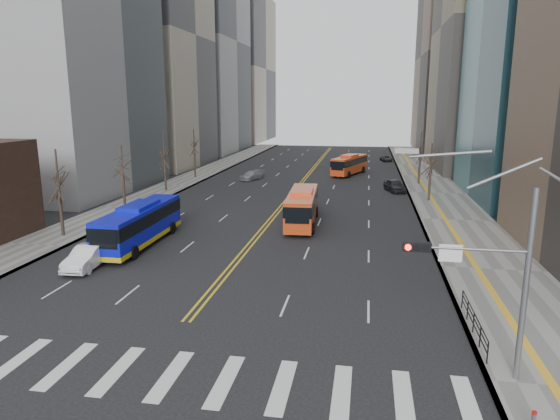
% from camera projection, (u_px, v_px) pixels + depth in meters
% --- Properties ---
extents(ground, '(220.00, 220.00, 0.00)m').
position_uv_depth(ground, '(144.00, 373.00, 20.93)').
color(ground, black).
extents(sidewalk_right, '(7.00, 130.00, 0.15)m').
position_uv_depth(sidewalk_right, '(436.00, 193.00, 61.27)').
color(sidewalk_right, slate).
rests_on(sidewalk_right, ground).
extents(sidewalk_left, '(5.00, 130.00, 0.15)m').
position_uv_depth(sidewalk_left, '(174.00, 185.00, 66.99)').
color(sidewalk_left, slate).
rests_on(sidewalk_left, ground).
extents(crosswalk, '(26.70, 4.00, 0.01)m').
position_uv_depth(crosswalk, '(144.00, 373.00, 20.92)').
color(crosswalk, silver).
rests_on(crosswalk, ground).
extents(centerline, '(0.55, 100.00, 0.01)m').
position_uv_depth(centerline, '(305.00, 178.00, 73.85)').
color(centerline, gold).
rests_on(centerline, ground).
extents(office_towers, '(83.00, 134.00, 58.00)m').
position_uv_depth(office_towers, '(318.00, 22.00, 81.72)').
color(office_towers, gray).
rests_on(office_towers, ground).
extents(signal_mast, '(5.37, 0.37, 9.39)m').
position_uv_depth(signal_mast, '(489.00, 266.00, 19.49)').
color(signal_mast, gray).
rests_on(signal_mast, ground).
extents(pedestrian_railing, '(0.06, 6.06, 1.02)m').
position_uv_depth(pedestrian_railing, '(474.00, 320.00, 24.12)').
color(pedestrian_railing, black).
rests_on(pedestrian_railing, sidewalk_right).
extents(street_trees, '(35.20, 47.20, 7.60)m').
position_uv_depth(street_trees, '(217.00, 160.00, 54.34)').
color(street_trees, black).
rests_on(street_trees, ground).
extents(blue_bus, '(2.71, 11.39, 3.33)m').
position_uv_depth(blue_bus, '(140.00, 223.00, 39.28)').
color(blue_bus, '#0E15D2').
rests_on(blue_bus, ground).
extents(red_bus_near, '(3.03, 10.44, 3.30)m').
position_uv_depth(red_bus_near, '(302.00, 205.00, 45.77)').
color(red_bus_near, red).
rests_on(red_bus_near, ground).
extents(red_bus_far, '(5.34, 9.97, 3.13)m').
position_uv_depth(red_bus_far, '(349.00, 163.00, 76.91)').
color(red_bus_far, red).
rests_on(red_bus_far, ground).
extents(car_white, '(1.88, 4.75, 1.54)m').
position_uv_depth(car_white, '(88.00, 257.00, 34.00)').
color(car_white, white).
rests_on(car_white, ground).
extents(car_dark_mid, '(3.05, 4.89, 1.55)m').
position_uv_depth(car_dark_mid, '(395.00, 186.00, 62.67)').
color(car_dark_mid, black).
rests_on(car_dark_mid, ground).
extents(car_silver, '(3.42, 4.80, 1.29)m').
position_uv_depth(car_silver, '(252.00, 175.00, 72.30)').
color(car_silver, gray).
rests_on(car_silver, ground).
extents(car_dark_far, '(2.45, 4.09, 1.06)m').
position_uv_depth(car_dark_far, '(386.00, 158.00, 94.45)').
color(car_dark_far, black).
rests_on(car_dark_far, ground).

